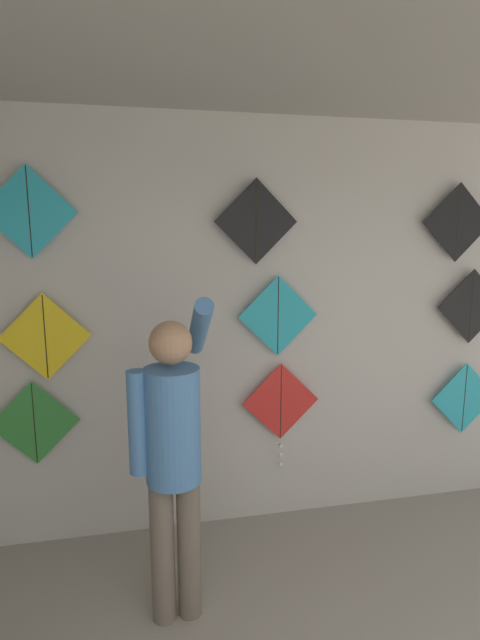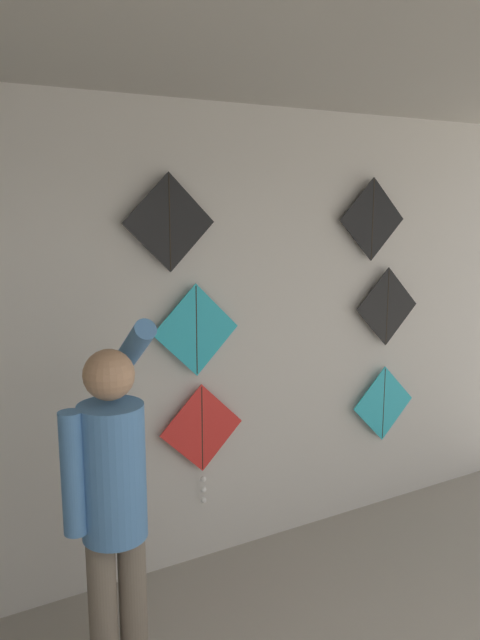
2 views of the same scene
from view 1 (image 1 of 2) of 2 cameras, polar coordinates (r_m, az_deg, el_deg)
name	(u,v)px [view 1 (image 1 of 2)]	position (r m, az deg, el deg)	size (l,w,h in m)	color
back_panel	(272,328)	(3.47, 3.70, -0.90)	(5.90, 0.06, 2.80)	beige
shopkeeper	(173,446)	(2.66, -7.66, -14.07)	(0.44, 0.62, 1.75)	#726656
kite_0	(34,423)	(3.47, -22.43, -10.83)	(0.55, 0.01, 0.55)	#338C38
kite_1	(281,407)	(3.55, 4.67, -9.89)	(0.55, 0.04, 0.76)	red
kite_2	(464,398)	(4.20, 24.25, -8.17)	(0.55, 0.01, 0.55)	#28B2C6
kite_3	(45,337)	(3.30, -21.37, -1.82)	(0.55, 0.01, 0.55)	yellow
kite_4	(278,316)	(3.37, 4.36, 0.46)	(0.55, 0.01, 0.55)	#28B2C6
kite_5	(471,307)	(4.04, 24.93, 1.41)	(0.55, 0.01, 0.55)	black
kite_6	(29,212)	(3.24, -22.97, 11.30)	(0.55, 0.01, 0.55)	#28B2C6
kite_7	(256,222)	(3.28, 1.86, 11.18)	(0.55, 0.01, 0.55)	black
kite_8	(458,223)	(3.90, 23.65, 10.17)	(0.55, 0.01, 0.55)	black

